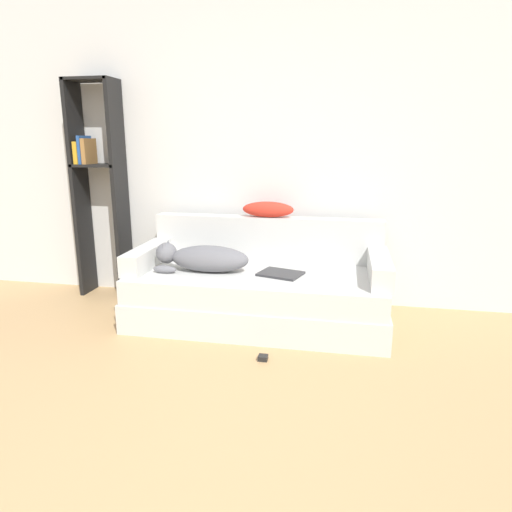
{
  "coord_description": "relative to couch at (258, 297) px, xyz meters",
  "views": [
    {
      "loc": [
        0.74,
        -1.2,
        1.4
      ],
      "look_at": [
        0.11,
        2.05,
        0.56
      ],
      "focal_mm": 32.0,
      "sensor_mm": 36.0,
      "label": 1
    }
  ],
  "objects": [
    {
      "name": "laptop",
      "position": [
        0.18,
        -0.05,
        0.22
      ],
      "size": [
        0.37,
        0.32,
        0.02
      ],
      "rotation": [
        0.0,
        0.0,
        -0.29
      ],
      "color": "#2D2D30",
      "rests_on": "couch"
    },
    {
      "name": "couch_backrest",
      "position": [
        0.0,
        0.39,
        0.39
      ],
      "size": [
        1.93,
        0.15,
        0.37
      ],
      "color": "silver",
      "rests_on": "couch"
    },
    {
      "name": "dog",
      "position": [
        -0.42,
        -0.07,
        0.31
      ],
      "size": [
        0.74,
        0.27,
        0.23
      ],
      "color": "slate",
      "rests_on": "couch"
    },
    {
      "name": "power_adapter",
      "position": [
        0.15,
        -0.65,
        -0.19
      ],
      "size": [
        0.06,
        0.06,
        0.03
      ],
      "color": "black",
      "rests_on": "ground_plane"
    },
    {
      "name": "wall_back",
      "position": [
        -0.11,
        0.6,
        1.15
      ],
      "size": [
        7.14,
        0.06,
        2.7
      ],
      "color": "silver",
      "rests_on": "ground_plane"
    },
    {
      "name": "couch_arm_right",
      "position": [
        0.91,
        -0.01,
        0.29
      ],
      "size": [
        0.15,
        0.74,
        0.16
      ],
      "color": "silver",
      "rests_on": "couch"
    },
    {
      "name": "throw_pillow",
      "position": [
        0.01,
        0.38,
        0.64
      ],
      "size": [
        0.43,
        0.14,
        0.13
      ],
      "color": "red",
      "rests_on": "couch_backrest"
    },
    {
      "name": "bookshelf",
      "position": [
        -1.54,
        0.42,
        0.86
      ],
      "size": [
        0.43,
        0.26,
        1.91
      ],
      "color": "black",
      "rests_on": "ground_plane"
    },
    {
      "name": "couch_arm_left",
      "position": [
        -0.91,
        -0.01,
        0.29
      ],
      "size": [
        0.15,
        0.74,
        0.16
      ],
      "color": "silver",
      "rests_on": "couch"
    },
    {
      "name": "couch",
      "position": [
        0.0,
        0.0,
        0.0
      ],
      "size": [
        1.97,
        0.93,
        0.41
      ],
      "color": "silver",
      "rests_on": "ground_plane"
    }
  ]
}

